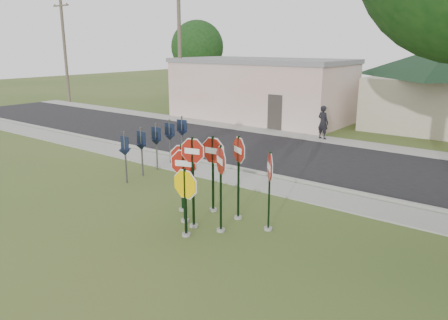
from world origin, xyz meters
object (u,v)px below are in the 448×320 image
Objects in this scene: pedestrian at (323,122)px; stop_sign_center at (193,170)px; stop_sign_left at (184,175)px; utility_pole_near at (180,47)px; stop_sign_yellow at (185,194)px.

stop_sign_center is at bearing 114.08° from pedestrian.
utility_pole_near reaches higher than stop_sign_left.
stop_sign_yellow is 1.04m from stop_sign_left.
stop_sign_left is (-0.47, 0.13, -0.27)m from stop_sign_center.
stop_sign_left reaches higher than stop_sign_yellow.
pedestrian is (11.52, -0.90, -3.98)m from utility_pole_near.
stop_sign_yellow is 0.87× the size of stop_sign_left.
pedestrian is (-1.83, 13.25, -0.47)m from stop_sign_left.
stop_sign_center is 0.81m from stop_sign_yellow.
stop_sign_yellow is at bearing -45.45° from stop_sign_left.
utility_pole_near is at bearing 133.33° from stop_sign_left.
stop_sign_left is at bearing 112.18° from pedestrian.
stop_sign_yellow is 1.12× the size of pedestrian.
stop_sign_left reaches higher than pedestrian.
pedestrian is at bearing 99.75° from stop_sign_center.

